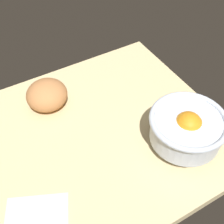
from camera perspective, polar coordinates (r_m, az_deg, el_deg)
ground_plane at (r=92.80cm, az=-3.88°, el=-5.04°), size 78.74×66.54×3.00cm
fruit_bowl at (r=86.57cm, az=13.76°, el=-2.85°), size 21.48×21.48×12.27cm
bread_loaf at (r=98.88cm, az=-12.02°, el=3.14°), size 16.23×15.98×8.98cm
napkin_folded at (r=80.59cm, az=-13.82°, el=-17.73°), size 17.73×14.79×0.83cm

